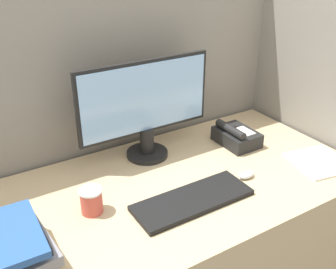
# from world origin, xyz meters

# --- Properties ---
(cubicle_panel_rear) EXTENTS (2.01, 0.04, 1.61)m
(cubicle_panel_rear) POSITION_xyz_m (0.00, 0.84, 0.81)
(cubicle_panel_rear) COLOR gray
(cubicle_panel_rear) RESTS_ON ground_plane
(cubicle_panel_right) EXTENTS (0.04, 0.86, 1.61)m
(cubicle_panel_right) POSITION_xyz_m (0.84, 0.43, 0.81)
(cubicle_panel_right) COLOR gray
(cubicle_panel_right) RESTS_ON ground_plane
(desk) EXTENTS (1.61, 0.80, 0.78)m
(desk) POSITION_xyz_m (0.00, 0.40, 0.39)
(desk) COLOR tan
(desk) RESTS_ON ground_plane
(monitor) EXTENTS (0.61, 0.18, 0.44)m
(monitor) POSITION_xyz_m (0.04, 0.65, 1.01)
(monitor) COLOR black
(monitor) RESTS_ON desk
(keyboard) EXTENTS (0.45, 0.17, 0.02)m
(keyboard) POSITION_xyz_m (0.02, 0.26, 0.79)
(keyboard) COLOR black
(keyboard) RESTS_ON desk
(mouse) EXTENTS (0.07, 0.04, 0.03)m
(mouse) POSITION_xyz_m (0.30, 0.28, 0.79)
(mouse) COLOR silver
(mouse) RESTS_ON desk
(coffee_cup) EXTENTS (0.08, 0.08, 0.09)m
(coffee_cup) POSITION_xyz_m (-0.32, 0.40, 0.83)
(coffee_cup) COLOR #BF4C3F
(coffee_cup) RESTS_ON desk
(book_stack) EXTENTS (0.26, 0.28, 0.12)m
(book_stack) POSITION_xyz_m (-0.62, 0.28, 0.84)
(book_stack) COLOR #C6B78C
(book_stack) RESTS_ON desk
(desk_telephone) EXTENTS (0.15, 0.20, 0.10)m
(desk_telephone) POSITION_xyz_m (0.45, 0.53, 0.82)
(desk_telephone) COLOR black
(desk_telephone) RESTS_ON desk
(paper_pile) EXTENTS (0.27, 0.27, 0.01)m
(paper_pile) POSITION_xyz_m (0.65, 0.20, 0.78)
(paper_pile) COLOR white
(paper_pile) RESTS_ON desk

